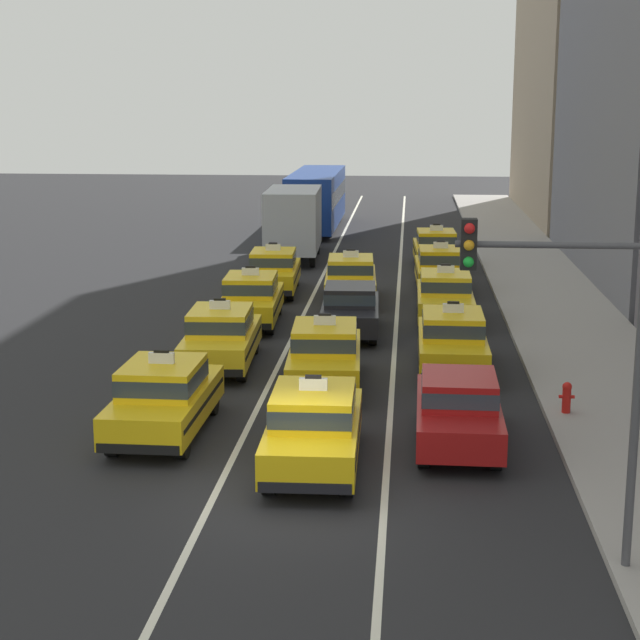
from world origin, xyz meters
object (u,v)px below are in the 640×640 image
(taxi_left_nearest, at_px, (164,396))
(taxi_right_fourth, at_px, (440,268))
(taxi_right_third, at_px, (445,295))
(fire_hydrant, at_px, (567,396))
(sedan_right_nearest, at_px, (458,408))
(taxi_center_fourth, at_px, (351,278))
(sedan_center_third, at_px, (350,308))
(taxi_left_second, at_px, (221,336))
(taxi_right_second, at_px, (452,340))
(taxi_left_fourth, at_px, (273,270))
(taxi_right_fifth, at_px, (436,248))
(bus_left_sixth, at_px, (317,197))
(box_truck_left_fifth, at_px, (295,220))
(taxi_left_third, at_px, (251,298))
(taxi_center_nearest, at_px, (314,426))
(traffic_light_pole, at_px, (575,336))
(taxi_center_second, at_px, (325,354))

(taxi_left_nearest, distance_m, taxi_right_fourth, 19.19)
(taxi_right_third, xyz_separation_m, fire_hydrant, (2.49, -10.46, -0.33))
(sedan_right_nearest, bearing_deg, taxi_left_nearest, 178.11)
(taxi_right_fourth, bearing_deg, taxi_left_nearest, -109.92)
(taxi_left_nearest, relative_size, taxi_center_fourth, 0.99)
(sedan_center_third, bearing_deg, taxi_left_nearest, -109.07)
(taxi_left_second, height_order, taxi_right_second, same)
(taxi_left_fourth, height_order, taxi_right_fifth, same)
(bus_left_sixth, bearing_deg, taxi_left_fourth, -89.72)
(taxi_right_fourth, height_order, taxi_right_fifth, same)
(bus_left_sixth, bearing_deg, taxi_right_fourth, -70.73)
(box_truck_left_fifth, bearing_deg, taxi_left_nearest, -90.20)
(sedan_center_third, bearing_deg, taxi_center_fourth, 93.14)
(box_truck_left_fifth, distance_m, taxi_right_second, 20.51)
(taxi_left_fourth, distance_m, fire_hydrant, 17.38)
(taxi_left_third, bearing_deg, taxi_left_fourth, 89.87)
(taxi_left_fourth, distance_m, sedan_right_nearest, 18.21)
(taxi_center_nearest, bearing_deg, fire_hydrant, 33.96)
(taxi_center_fourth, xyz_separation_m, taxi_right_fourth, (3.30, 2.55, 0.00))
(sedan_center_third, relative_size, taxi_right_fifth, 0.94)
(taxi_left_nearest, bearing_deg, taxi_left_second, 88.04)
(taxi_left_fourth, bearing_deg, fire_hydrant, -59.51)
(taxi_left_nearest, relative_size, taxi_right_fourth, 0.99)
(taxi_left_nearest, height_order, taxi_right_fourth, same)
(traffic_light_pole, bearing_deg, taxi_right_fourth, 93.09)
(taxi_center_fourth, xyz_separation_m, taxi_right_second, (3.31, -9.50, 0.00))
(taxi_right_fifth, distance_m, traffic_light_pole, 29.64)
(taxi_left_nearest, xyz_separation_m, sedan_center_third, (3.53, 10.20, -0.03))
(box_truck_left_fifth, bearing_deg, taxi_right_fifth, -18.17)
(bus_left_sixth, bearing_deg, taxi_left_nearest, -90.20)
(taxi_left_second, distance_m, taxi_left_fourth, 11.00)
(taxi_left_third, height_order, fire_hydrant, taxi_left_third)
(taxi_left_fourth, distance_m, traffic_light_pole, 24.44)
(taxi_center_fourth, bearing_deg, taxi_left_second, -107.56)
(taxi_center_second, relative_size, taxi_right_fourth, 1.01)
(taxi_left_nearest, bearing_deg, fire_hydrant, 12.08)
(taxi_right_second, height_order, taxi_right_third, same)
(taxi_left_second, relative_size, taxi_right_fifth, 1.00)
(taxi_center_second, height_order, taxi_center_fourth, same)
(traffic_light_pole, bearing_deg, taxi_right_third, 93.99)
(bus_left_sixth, distance_m, taxi_center_fourth, 21.15)
(taxi_center_fourth, height_order, fire_hydrant, taxi_center_fourth)
(bus_left_sixth, relative_size, fire_hydrant, 15.35)
(taxi_right_fifth, bearing_deg, taxi_left_second, -109.86)
(taxi_right_fourth, xyz_separation_m, fire_hydrant, (2.50, -16.11, -0.33))
(sedan_center_third, xyz_separation_m, fire_hydrant, (5.51, -8.27, -0.30))
(taxi_right_second, distance_m, taxi_right_third, 6.40)
(taxi_center_second, distance_m, taxi_right_fifth, 19.45)
(taxi_left_third, bearing_deg, taxi_right_fifth, 62.23)
(taxi_right_third, height_order, fire_hydrant, taxi_right_third)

